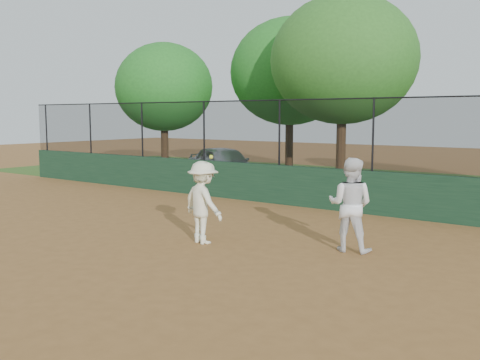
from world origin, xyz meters
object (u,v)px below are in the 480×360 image
Objects in this scene: player_main at (203,202)px; player_second at (350,205)px; parked_car at (224,164)px; tree_2 at (343,60)px; tree_1 at (290,72)px; tree_0 at (164,87)px.

player_second is at bearing 23.60° from player_main.
parked_car is 6.17m from tree_2.
tree_2 reaches higher than player_second.
tree_1 is 0.98× the size of tree_2.
tree_0 is (-10.87, 10.00, 3.17)m from player_main.
parked_car is 0.62× the size of tree_2.
tree_0 is (-4.85, 1.61, 3.30)m from parked_car.
player_main is 15.11m from tree_0.
tree_2 is (3.61, -2.23, 0.11)m from tree_1.
player_main reaches higher than parked_car.
tree_0 reaches higher than player_second.
parked_car is 0.72× the size of tree_0.
tree_1 reaches higher than player_second.
tree_2 is at bearing -72.83° from player_second.
player_main is 13.76m from tree_1.
player_second is at bearing -101.70° from parked_car.
tree_0 is at bearing 99.03° from parked_car.
tree_2 is at bearing -43.41° from parked_car.
player_second is (8.82, -7.17, 0.19)m from parked_car.
tree_2 is (-4.40, 8.71, 3.82)m from player_second.
tree_0 reaches higher than parked_car.
parked_car is at bearing -102.10° from tree_1.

